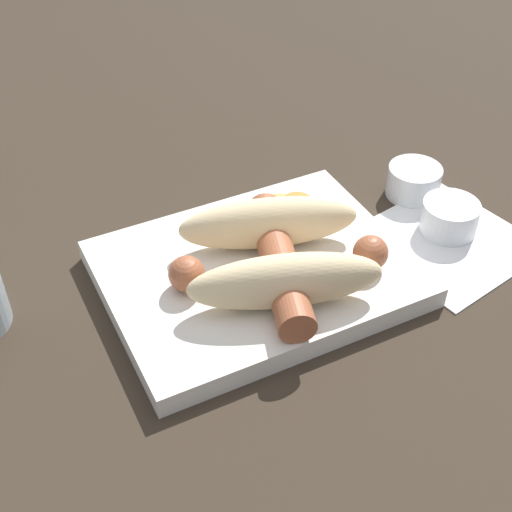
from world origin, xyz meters
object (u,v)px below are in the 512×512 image
at_px(sausage, 279,262).
at_px(condiment_cup_near, 449,219).
at_px(food_tray, 256,273).
at_px(condiment_cup_far, 413,183).
at_px(bread_roll, 276,251).

distance_m(sausage, condiment_cup_near, 0.19).
relative_size(food_tray, condiment_cup_far, 4.80).
relative_size(bread_roll, condiment_cup_far, 3.44).
relative_size(bread_roll, condiment_cup_near, 3.44).
xyz_separation_m(bread_roll, sausage, (-0.00, 0.01, -0.01)).
bearing_deg(condiment_cup_far, food_tray, 12.95).
height_order(bread_roll, condiment_cup_far, bread_roll).
relative_size(condiment_cup_near, condiment_cup_far, 1.00).
bearing_deg(bread_roll, food_tray, -54.97).
xyz_separation_m(food_tray, sausage, (-0.01, 0.02, 0.03)).
relative_size(food_tray, sausage, 1.43).
bearing_deg(food_tray, bread_roll, 125.03).
distance_m(bread_roll, condiment_cup_far, 0.20).
bearing_deg(condiment_cup_far, condiment_cup_near, 84.78).
bearing_deg(sausage, food_tray, -62.50).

